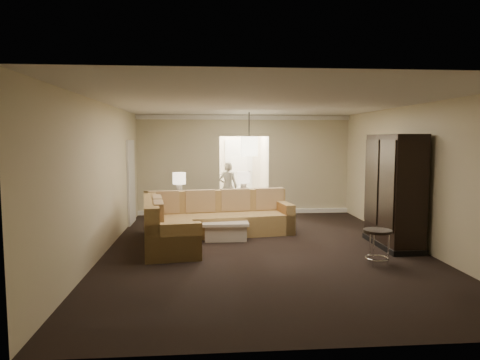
{
  "coord_description": "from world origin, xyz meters",
  "views": [
    {
      "loc": [
        -1.12,
        -8.08,
        2.13
      ],
      "look_at": [
        -0.35,
        1.2,
        1.23
      ],
      "focal_mm": 32.0,
      "sensor_mm": 36.0,
      "label": 1
    }
  ],
  "objects": [
    {
      "name": "person",
      "position": [
        -0.45,
        4.3,
        0.81
      ],
      "size": [
        0.65,
        0.5,
        1.62
      ],
      "primitive_type": "imported",
      "rotation": [
        0.0,
        0.0,
        2.94
      ],
      "color": "beige",
      "rests_on": "ground"
    },
    {
      "name": "wall_left",
      "position": [
        -3.0,
        0.0,
        1.4
      ],
      "size": [
        0.04,
        8.0,
        2.8
      ],
      "primitive_type": "cube",
      "color": "beige",
      "rests_on": "ground"
    },
    {
      "name": "wall_back",
      "position": [
        0.0,
        4.0,
        1.4
      ],
      "size": [
        6.0,
        0.04,
        2.8
      ],
      "primitive_type": "cube",
      "color": "beige",
      "rests_on": "ground"
    },
    {
      "name": "ground",
      "position": [
        0.0,
        0.0,
        0.0
      ],
      "size": [
        8.0,
        8.0,
        0.0
      ],
      "primitive_type": "plane",
      "color": "black",
      "rests_on": "ground"
    },
    {
      "name": "table_lamp_right",
      "position": [
        -0.2,
        2.05,
        1.15
      ],
      "size": [
        0.31,
        0.31,
        0.58
      ],
      "color": "silver",
      "rests_on": "console_table"
    },
    {
      "name": "side_door",
      "position": [
        -2.97,
        2.8,
        1.05
      ],
      "size": [
        0.05,
        0.9,
        2.1
      ],
      "primitive_type": "cube",
      "color": "silver",
      "rests_on": "ground"
    },
    {
      "name": "pendant_light",
      "position": [
        0.0,
        2.7,
        1.95
      ],
      "size": [
        0.38,
        0.38,
        1.09
      ],
      "color": "black",
      "rests_on": "ceiling"
    },
    {
      "name": "crown_molding",
      "position": [
        0.0,
        3.95,
        2.73
      ],
      "size": [
        6.0,
        0.1,
        0.12
      ],
      "primitive_type": "cube",
      "color": "white",
      "rests_on": "wall_back"
    },
    {
      "name": "console_table",
      "position": [
        -0.96,
        2.0,
        0.45
      ],
      "size": [
        2.0,
        0.57,
        0.76
      ],
      "rotation": [
        0.0,
        0.0,
        0.06
      ],
      "color": "black",
      "rests_on": "ground"
    },
    {
      "name": "wall_front",
      "position": [
        0.0,
        -4.0,
        1.4
      ],
      "size": [
        6.0,
        0.04,
        2.8
      ],
      "primitive_type": "cube",
      "color": "beige",
      "rests_on": "ground"
    },
    {
      "name": "baseboard",
      "position": [
        0.0,
        3.95,
        0.06
      ],
      "size": [
        6.0,
        0.1,
        0.12
      ],
      "primitive_type": "cube",
      "color": "white",
      "rests_on": "ground"
    },
    {
      "name": "sectional_sofa",
      "position": [
        -1.15,
        0.93,
        0.39
      ],
      "size": [
        3.38,
        2.93,
        0.98
      ],
      "rotation": [
        0.0,
        0.0,
        0.14
      ],
      "color": "brown",
      "rests_on": "ground"
    },
    {
      "name": "armoire",
      "position": [
        2.59,
        -0.0,
        1.06
      ],
      "size": [
        0.66,
        1.54,
        2.22
      ],
      "color": "black",
      "rests_on": "ground"
    },
    {
      "name": "table_lamp_left",
      "position": [
        -1.72,
        1.95,
        1.15
      ],
      "size": [
        0.31,
        0.31,
        0.58
      ],
      "color": "silver",
      "rests_on": "console_table"
    },
    {
      "name": "wall_right",
      "position": [
        3.0,
        0.0,
        1.4
      ],
      "size": [
        0.04,
        8.0,
        2.8
      ],
      "primitive_type": "cube",
      "color": "beige",
      "rests_on": "ground"
    },
    {
      "name": "drink_table",
      "position": [
        1.79,
        -1.18,
        0.43
      ],
      "size": [
        0.48,
        0.48,
        0.6
      ],
      "rotation": [
        0.0,
        0.0,
        -0.21
      ],
      "color": "black",
      "rests_on": "ground"
    },
    {
      "name": "foyer",
      "position": [
        0.0,
        5.34,
        1.3
      ],
      "size": [
        1.44,
        2.02,
        2.8
      ],
      "color": "silver",
      "rests_on": "ground"
    },
    {
      "name": "ceiling",
      "position": [
        0.0,
        0.0,
        2.8
      ],
      "size": [
        6.0,
        8.0,
        0.02
      ],
      "primitive_type": "cube",
      "color": "silver",
      "rests_on": "wall_back"
    },
    {
      "name": "coffee_table",
      "position": [
        -0.69,
        1.0,
        0.2
      ],
      "size": [
        0.97,
        0.97,
        0.4
      ],
      "rotation": [
        0.0,
        0.0,
        -0.0
      ],
      "color": "beige",
      "rests_on": "ground"
    }
  ]
}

